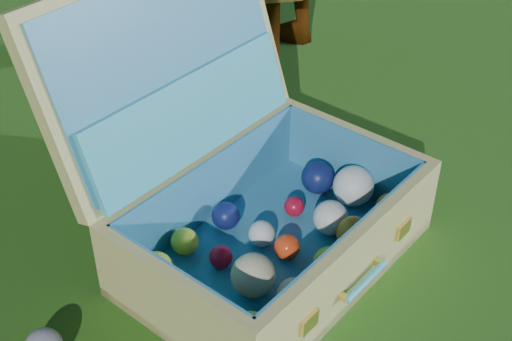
{
  "coord_description": "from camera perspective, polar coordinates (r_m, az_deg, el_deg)",
  "views": [
    {
      "loc": [
        -0.65,
        -0.94,
        1.16
      ],
      "look_at": [
        -0.02,
        0.19,
        0.2
      ],
      "focal_mm": 50.0,
      "sensor_mm": 36.0,
      "label": 1
    }
  ],
  "objects": [
    {
      "name": "ground",
      "position": [
        1.63,
        4.02,
        -9.02
      ],
      "size": [
        60.0,
        60.0,
        0.0
      ],
      "primitive_type": "plane",
      "color": "#215114",
      "rests_on": "ground"
    },
    {
      "name": "suitcase",
      "position": [
        1.61,
        -1.13,
        -0.96
      ],
      "size": [
        0.85,
        0.83,
        0.62
      ],
      "rotation": [
        0.0,
        0.0,
        0.37
      ],
      "color": "tan",
      "rests_on": "ground"
    }
  ]
}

